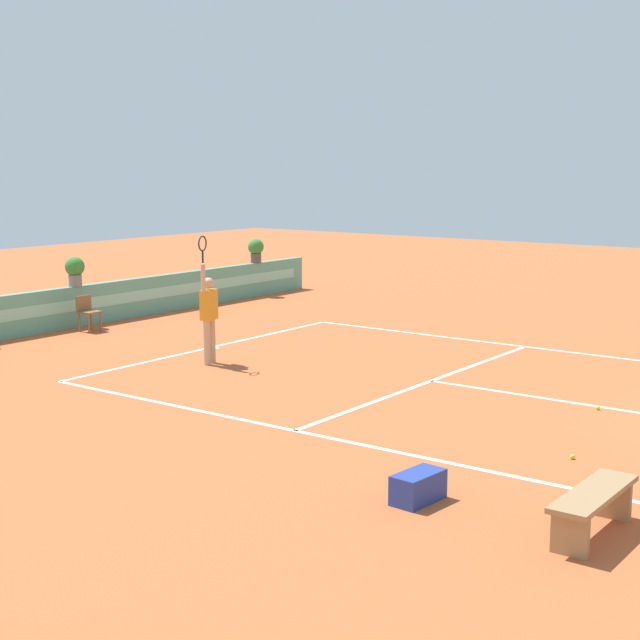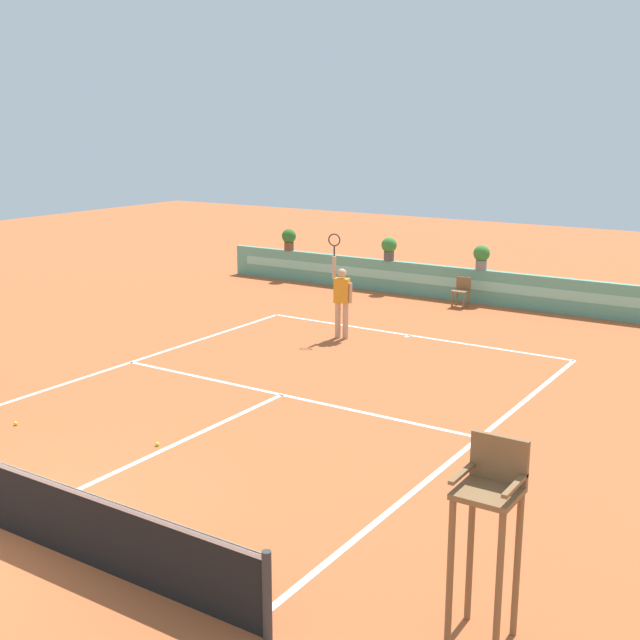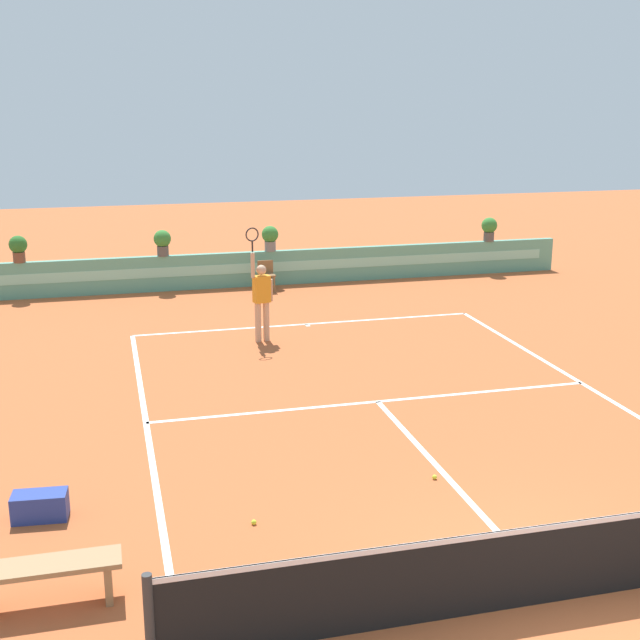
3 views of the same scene
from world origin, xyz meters
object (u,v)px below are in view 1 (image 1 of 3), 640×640
bench_courtside (593,503)px  gear_bag (418,487)px  tennis_ball_near_baseline (598,408)px  potted_plant_far_right (256,249)px  ball_kid_chair (88,311)px  potted_plant_centre (75,269)px  tennis_ball_mid_court (572,457)px  tennis_player (209,312)px

bench_courtside → gear_bag: size_ratio=2.29×
tennis_ball_near_baseline → potted_plant_far_right: size_ratio=0.09×
ball_kid_chair → potted_plant_centre: potted_plant_centre is taller
ball_kid_chair → potted_plant_far_right: 7.20m
ball_kid_chair → gear_bag: ball_kid_chair is taller
bench_courtside → potted_plant_far_right: size_ratio=2.21×
tennis_ball_near_baseline → potted_plant_far_right: (7.05, 13.22, 1.38)m
ball_kid_chair → tennis_ball_mid_court: ball_kid_chair is taller
potted_plant_centre → potted_plant_far_right: size_ratio=1.00×
gear_bag → tennis_ball_near_baseline: bearing=-2.0°
tennis_player → bench_courtside: bearing=-113.6°
tennis_player → tennis_ball_near_baseline: bearing=-81.8°
ball_kid_chair → potted_plant_centre: 1.22m
ball_kid_chair → bench_courtside: size_ratio=0.53×
tennis_ball_near_baseline → ball_kid_chair: bearing=90.2°
ball_kid_chair → potted_plant_far_right: bearing=5.9°
gear_bag → tennis_player: 8.60m
gear_bag → potted_plant_centre: potted_plant_centre is taller
bench_courtside → potted_plant_far_right: potted_plant_far_right is taller
gear_bag → tennis_ball_near_baseline: gear_bag is taller
tennis_player → potted_plant_far_right: tennis_player is taller
ball_kid_chair → potted_plant_far_right: size_ratio=1.17×
tennis_player → potted_plant_far_right: 9.92m
tennis_ball_near_baseline → tennis_player: bearing=98.2°
tennis_ball_near_baseline → potted_plant_centre: size_ratio=0.09×
potted_plant_centre → potted_plant_far_right: same height
potted_plant_centre → gear_bag: bearing=-113.4°
tennis_player → tennis_ball_near_baseline: (1.10, -7.57, -1.02)m
bench_courtside → gear_bag: bearing=95.5°
ball_kid_chair → bench_courtside: 15.26m
gear_bag → tennis_player: tennis_player is taller
tennis_ball_mid_court → potted_plant_centre: potted_plant_centre is taller
tennis_ball_mid_court → potted_plant_far_right: 17.05m
potted_plant_far_right → bench_courtside: bearing=-129.1°
tennis_player → tennis_ball_near_baseline: tennis_player is taller
bench_courtside → tennis_ball_near_baseline: bench_courtside is taller
tennis_ball_mid_court → potted_plant_far_right: potted_plant_far_right is taller
ball_kid_chair → tennis_ball_mid_court: 13.43m
bench_courtside → tennis_ball_near_baseline: bearing=19.7°
bench_courtside → potted_plant_centre: (5.45, 15.09, 1.04)m
ball_kid_chair → tennis_ball_mid_court: bearing=-101.6°
ball_kid_chair → gear_bag: size_ratio=1.21×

